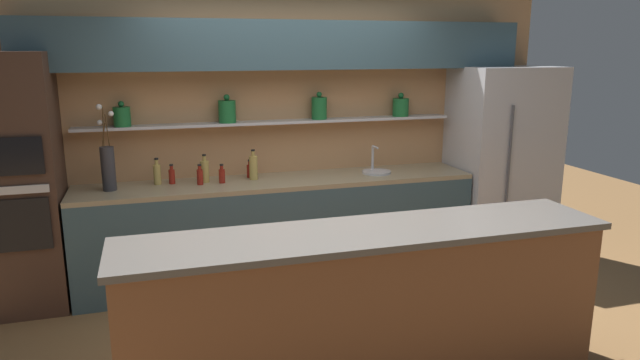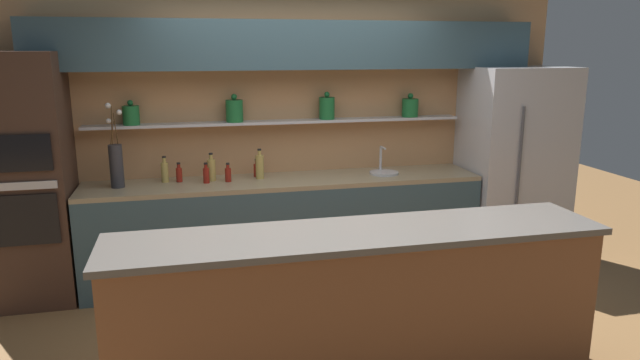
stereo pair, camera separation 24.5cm
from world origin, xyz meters
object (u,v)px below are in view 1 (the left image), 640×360
Objects in this scene: sink_fixture at (376,170)px; bottle_spirit_5 at (157,174)px; bottle_spirit_4 at (253,167)px; bottle_sauce_0 at (172,176)px; bottle_spirit_6 at (205,171)px; bottle_sauce_3 at (200,176)px; flower_vase at (108,165)px; bottle_sauce_2 at (250,170)px; oven_tower at (13,185)px; refrigerator at (501,163)px; bottle_sauce_1 at (222,175)px.

sink_fixture is 1.17× the size of bottle_spirit_5.
bottle_sauce_0 is at bearing 176.91° from bottle_spirit_4.
bottle_sauce_3 is at bearing -120.85° from bottle_spirit_6.
bottle_sauce_2 is (1.19, 0.14, -0.14)m from flower_vase.
bottle_spirit_4 is at bearing 176.74° from sink_fixture.
bottle_spirit_4 is 0.83m from bottle_spirit_5.
bottle_sauce_2 is 0.91× the size of bottle_sauce_3.
bottle_sauce_3 is (-0.46, -0.16, 0.01)m from bottle_sauce_2.
oven_tower is 1.44m from bottle_sauce_3.
bottle_sauce_0 is 0.95× the size of bottle_sauce_3.
bottle_sauce_2 is 0.66× the size of bottle_spirit_6.
flower_vase is 2.37m from sink_fixture.
sink_fixture is 1.50× the size of bottle_sauce_3.
refrigerator is at bearing -2.14° from sink_fixture.
sink_fixture is at bearing 177.86° from refrigerator.
bottle_sauce_3 is (-1.63, -0.00, 0.05)m from sink_fixture.
refrigerator is 11.56× the size of bottle_sauce_2.
bottle_spirit_4 is (0.02, -0.09, 0.05)m from bottle_sauce_2.
bottle_sauce_0 is 0.43m from bottle_sauce_1.
flower_vase is 4.22× the size of bottle_sauce_1.
bottle_spirit_5 is (-3.29, 0.17, 0.07)m from refrigerator.
bottle_spirit_4 is at bearing -2.25° from bottle_spirit_6.
bottle_spirit_6 reaches higher than bottle_sauce_1.
bottle_sauce_3 is at bearing -1.36° from flower_vase.
bottle_spirit_4 is (0.48, 0.07, 0.04)m from bottle_sauce_3.
sink_fixture is 1.18m from bottle_sauce_2.
bottle_sauce_1 is 0.19m from bottle_sauce_3.
bottle_spirit_4 is 0.43m from bottle_spirit_6.
refrigerator reaches higher than bottle_sauce_3.
flower_vase is (-3.68, 0.07, 0.18)m from refrigerator.
bottle_sauce_2 is (0.27, 0.15, -0.00)m from bottle_sauce_1.
bottle_spirit_4 is (1.91, 0.08, 0.01)m from oven_tower.
bottle_spirit_4 is at bearing 177.34° from refrigerator.
bottle_sauce_2 is at bearing 172.44° from sink_fixture.
bottle_spirit_5 reaches higher than bottle_sauce_3.
bottle_spirit_4 is at bearing -3.52° from bottle_spirit_5.
flower_vase is 0.53m from bottle_sauce_0.
flower_vase is at bearing 178.64° from bottle_sauce_3.
bottle_spirit_6 is at bearing 4.83° from flower_vase.
bottle_spirit_5 is (-1.98, 0.12, 0.07)m from sink_fixture.
refrigerator is at bearing -1.02° from flower_vase.
bottle_sauce_0 is at bearing 167.37° from bottle_sauce_1.
sink_fixture reaches higher than bottle_sauce_3.
refrigerator is at bearing -0.48° from oven_tower.
bottle_sauce_0 is at bearing 176.80° from sink_fixture.
bottle_spirit_4 reaches higher than bottle_sauce_2.
flower_vase is 3.06× the size of bottle_spirit_5.
refrigerator is 2.76m from bottle_sauce_1.
bottle_spirit_4 reaches higher than bottle_sauce_3.
bottle_spirit_6 reaches higher than bottle_spirit_5.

